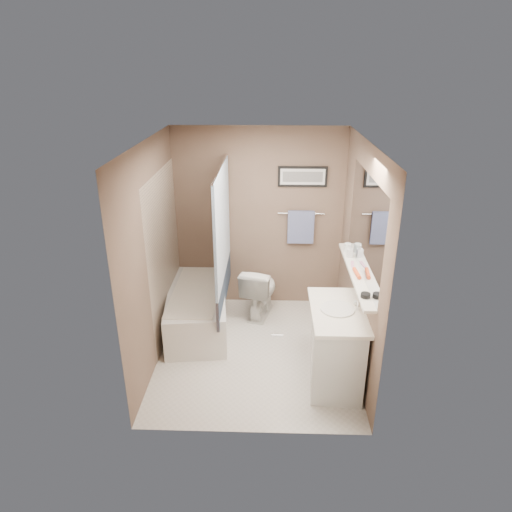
{
  "coord_description": "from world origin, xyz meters",
  "views": [
    {
      "loc": [
        0.15,
        -4.43,
        3.11
      ],
      "look_at": [
        0.0,
        0.15,
        1.15
      ],
      "focal_mm": 32.0,
      "sensor_mm": 36.0,
      "label": 1
    }
  ],
  "objects_px": {
    "candle_bowl_near": "(366,295)",
    "soap_bottle": "(350,251)",
    "vanity": "(336,347)",
    "bathtub": "(197,309)",
    "toilet": "(260,290)",
    "glass_jar": "(348,248)",
    "hair_brush_front": "(357,273)"
  },
  "relations": [
    {
      "from": "vanity",
      "to": "candle_bowl_near",
      "type": "height_order",
      "value": "candle_bowl_near"
    },
    {
      "from": "bathtub",
      "to": "glass_jar",
      "type": "distance_m",
      "value": 2.01
    },
    {
      "from": "toilet",
      "to": "glass_jar",
      "type": "xyz_separation_m",
      "value": [
        1.01,
        -0.49,
        0.82
      ]
    },
    {
      "from": "bathtub",
      "to": "hair_brush_front",
      "type": "distance_m",
      "value": 2.14
    },
    {
      "from": "glass_jar",
      "to": "soap_bottle",
      "type": "relative_size",
      "value": 0.71
    },
    {
      "from": "bathtub",
      "to": "toilet",
      "type": "distance_m",
      "value": 0.85
    },
    {
      "from": "bathtub",
      "to": "toilet",
      "type": "relative_size",
      "value": 2.15
    },
    {
      "from": "hair_brush_front",
      "to": "glass_jar",
      "type": "bearing_deg",
      "value": 90.0
    },
    {
      "from": "candle_bowl_near",
      "to": "glass_jar",
      "type": "relative_size",
      "value": 0.9
    },
    {
      "from": "candle_bowl_near",
      "to": "hair_brush_front",
      "type": "height_order",
      "value": "hair_brush_front"
    },
    {
      "from": "candle_bowl_near",
      "to": "soap_bottle",
      "type": "distance_m",
      "value": 0.94
    },
    {
      "from": "toilet",
      "to": "soap_bottle",
      "type": "xyz_separation_m",
      "value": [
        1.01,
        -0.64,
        0.84
      ]
    },
    {
      "from": "toilet",
      "to": "vanity",
      "type": "relative_size",
      "value": 0.77
    },
    {
      "from": "vanity",
      "to": "toilet",
      "type": "bearing_deg",
      "value": 125.93
    },
    {
      "from": "toilet",
      "to": "vanity",
      "type": "xyz_separation_m",
      "value": [
        0.82,
        -1.34,
        0.05
      ]
    },
    {
      "from": "toilet",
      "to": "candle_bowl_near",
      "type": "relative_size",
      "value": 7.74
    },
    {
      "from": "bathtub",
      "to": "candle_bowl_near",
      "type": "xyz_separation_m",
      "value": [
        1.79,
        -1.24,
        0.89
      ]
    },
    {
      "from": "candle_bowl_near",
      "to": "glass_jar",
      "type": "distance_m",
      "value": 1.09
    },
    {
      "from": "vanity",
      "to": "hair_brush_front",
      "type": "distance_m",
      "value": 0.79
    },
    {
      "from": "toilet",
      "to": "hair_brush_front",
      "type": "height_order",
      "value": "hair_brush_front"
    },
    {
      "from": "toilet",
      "to": "glass_jar",
      "type": "relative_size",
      "value": 6.97
    },
    {
      "from": "soap_bottle",
      "to": "vanity",
      "type": "bearing_deg",
      "value": -104.85
    },
    {
      "from": "vanity",
      "to": "bathtub",
      "type": "bearing_deg",
      "value": 152.42
    },
    {
      "from": "bathtub",
      "to": "soap_bottle",
      "type": "distance_m",
      "value": 2.04
    },
    {
      "from": "vanity",
      "to": "glass_jar",
      "type": "xyz_separation_m",
      "value": [
        0.19,
        0.84,
        0.77
      ]
    },
    {
      "from": "bathtub",
      "to": "hair_brush_front",
      "type": "height_order",
      "value": "hair_brush_front"
    },
    {
      "from": "vanity",
      "to": "candle_bowl_near",
      "type": "bearing_deg",
      "value": -48.68
    },
    {
      "from": "vanity",
      "to": "soap_bottle",
      "type": "relative_size",
      "value": 6.37
    },
    {
      "from": "bathtub",
      "to": "candle_bowl_near",
      "type": "height_order",
      "value": "candle_bowl_near"
    },
    {
      "from": "vanity",
      "to": "hair_brush_front",
      "type": "bearing_deg",
      "value": 55.16
    },
    {
      "from": "vanity",
      "to": "soap_bottle",
      "type": "xyz_separation_m",
      "value": [
        0.19,
        0.7,
        0.79
      ]
    },
    {
      "from": "toilet",
      "to": "soap_bottle",
      "type": "relative_size",
      "value": 4.93
    }
  ]
}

